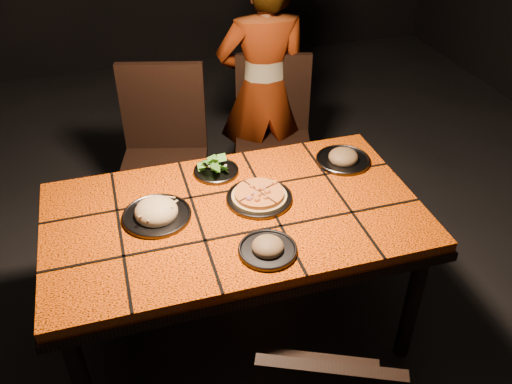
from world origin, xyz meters
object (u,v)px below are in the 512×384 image
object	(u,v)px
chair_far_right	(273,128)
diner	(264,91)
chair_far_left	(164,146)
plate_pizza	(259,197)
plate_pasta	(156,213)
dining_table	(235,226)

from	to	relation	value
chair_far_right	diner	bearing A→B (deg)	118.46
chair_far_left	plate_pizza	world-z (taller)	chair_far_left
plate_pasta	diner	bearing A→B (deg)	52.28
dining_table	diner	world-z (taller)	diner
diner	plate_pizza	xyz separation A→B (m)	(-0.34, -1.02, 0.01)
chair_far_left	chair_far_right	distance (m)	0.67
chair_far_left	plate_pizza	bearing A→B (deg)	-54.45
chair_far_left	diner	xyz separation A→B (m)	(0.64, 0.19, 0.17)
chair_far_left	plate_pasta	bearing A→B (deg)	-84.50
diner	plate_pizza	size ratio (longest dim) A/B	4.75
chair_far_right	plate_pasta	distance (m)	1.23
diner	chair_far_right	bearing A→B (deg)	107.74
diner	plate_pasta	distance (m)	1.28
chair_far_left	plate_pasta	size ratio (longest dim) A/B	3.56
chair_far_left	chair_far_right	bearing A→B (deg)	21.41
dining_table	chair_far_left	world-z (taller)	chair_far_left
chair_far_right	diner	xyz separation A→B (m)	(-0.03, 0.12, 0.20)
chair_far_right	diner	size ratio (longest dim) A/B	0.65
chair_far_right	plate_pizza	bearing A→B (deg)	-95.42
chair_far_left	diner	size ratio (longest dim) A/B	0.68
chair_far_right	dining_table	bearing A→B (deg)	-100.74
chair_far_left	diner	bearing A→B (deg)	31.60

